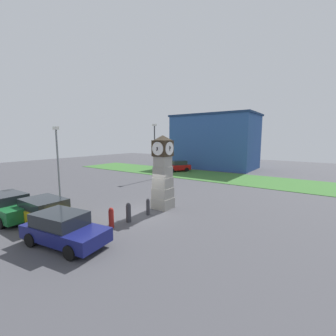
% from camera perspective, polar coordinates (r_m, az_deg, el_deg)
% --- Properties ---
extents(ground_plane, '(87.73, 87.73, 0.00)m').
position_cam_1_polar(ground_plane, '(15.43, -6.35, -11.17)').
color(ground_plane, '#424247').
extents(clock_tower, '(1.40, 1.45, 5.15)m').
position_cam_1_polar(clock_tower, '(15.70, -1.34, -1.43)').
color(clock_tower, gray).
rests_on(clock_tower, ground_plane).
extents(bollard_near_tower, '(0.24, 0.24, 0.86)m').
position_cam_1_polar(bollard_near_tower, '(12.18, -19.41, -14.62)').
color(bollard_near_tower, maroon).
rests_on(bollard_near_tower, ground_plane).
extents(bollard_mid_row, '(0.29, 0.29, 1.16)m').
position_cam_1_polar(bollard_mid_row, '(13.08, -14.22, -12.13)').
color(bollard_mid_row, maroon).
rests_on(bollard_mid_row, ground_plane).
extents(bollard_far_row, '(0.29, 0.29, 1.16)m').
position_cam_1_polar(bollard_far_row, '(13.75, -10.00, -11.02)').
color(bollard_far_row, '#333338').
rests_on(bollard_far_row, ground_plane).
extents(bollard_end_row, '(0.23, 0.23, 1.07)m').
position_cam_1_polar(bollard_end_row, '(14.82, -5.11, -9.73)').
color(bollard_end_row, '#333338').
rests_on(bollard_end_row, ground_plane).
extents(car_navy_sedan, '(4.53, 2.13, 1.55)m').
position_cam_1_polar(car_navy_sedan, '(17.17, -35.58, -7.87)').
color(car_navy_sedan, '#19602D').
rests_on(car_navy_sedan, ground_plane).
extents(car_near_tower, '(4.59, 2.10, 1.46)m').
position_cam_1_polar(car_near_tower, '(14.94, -28.47, -9.66)').
color(car_near_tower, gold).
rests_on(car_near_tower, ground_plane).
extents(car_by_building, '(4.37, 2.39, 1.51)m').
position_cam_1_polar(car_by_building, '(11.88, -24.96, -13.78)').
color(car_by_building, navy).
rests_on(car_by_building, ground_plane).
extents(car_far_lot, '(3.65, 4.23, 1.62)m').
position_cam_1_polar(car_far_lot, '(33.58, 2.38, 0.52)').
color(car_far_lot, '#A51111').
rests_on(car_far_lot, ground_plane).
extents(street_lamp_near_road, '(0.50, 0.24, 5.82)m').
position_cam_1_polar(street_lamp_near_road, '(19.28, -26.20, 2.19)').
color(street_lamp_near_road, slate).
rests_on(street_lamp_near_road, ground_plane).
extents(street_lamp_far_side, '(0.50, 0.24, 6.63)m').
position_cam_1_polar(street_lamp_far_side, '(27.20, -3.43, 5.19)').
color(street_lamp_far_side, '#333338').
rests_on(street_lamp_far_side, ground_plane).
extents(warehouse_blue_far, '(13.58, 8.06, 8.79)m').
position_cam_1_polar(warehouse_blue_far, '(38.80, 11.72, 6.63)').
color(warehouse_blue_far, '#2D5193').
rests_on(warehouse_blue_far, ground_plane).
extents(grass_verge_far, '(52.64, 7.65, 0.04)m').
position_cam_1_polar(grass_verge_far, '(28.68, 17.72, -2.67)').
color(grass_verge_far, '#386B2D').
rests_on(grass_verge_far, ground_plane).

